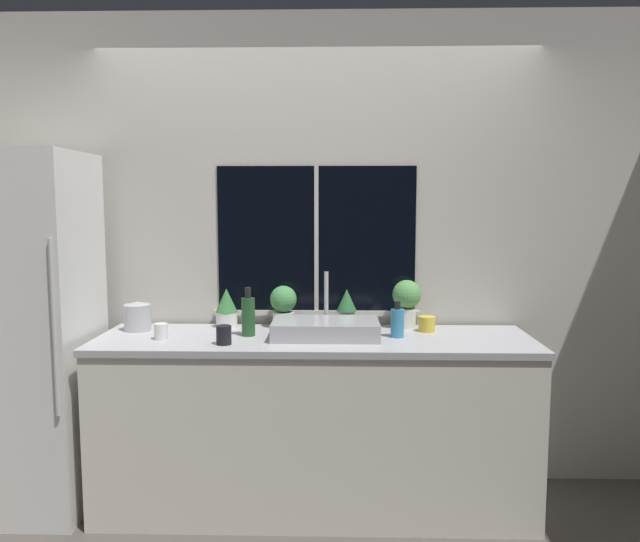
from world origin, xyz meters
name	(u,v)px	position (x,y,z in m)	size (l,w,h in m)	color
ground_plane	(312,537)	(0.00, 0.00, 0.00)	(14.00, 14.00, 0.00)	#4C4742
wall_back	(317,252)	(0.00, 0.71, 1.35)	(8.00, 0.09, 2.70)	#BCB7AD
wall_left	(25,242)	(-2.12, 1.50, 1.35)	(0.06, 7.00, 2.70)	#BCB7AD
wall_right	(623,243)	(2.12, 1.50, 1.35)	(0.06, 7.00, 2.70)	#BCB7AD
counter	(314,422)	(0.00, 0.32, 0.47)	(2.29, 0.67, 0.93)	silver
refrigerator	(27,334)	(-1.52, 0.29, 0.95)	(0.64, 0.63, 1.90)	silver
sink	(326,328)	(0.06, 0.32, 0.98)	(0.56, 0.38, 0.33)	#ADADB2
potted_plant_far_left	(227,307)	(-0.51, 0.57, 1.04)	(0.12, 0.12, 0.22)	white
potted_plant_center_left	(283,305)	(-0.18, 0.57, 1.06)	(0.15, 0.15, 0.24)	white
potted_plant_center_right	(347,307)	(0.17, 0.57, 1.05)	(0.11, 0.11, 0.22)	white
potted_plant_far_right	(407,300)	(0.51, 0.57, 1.09)	(0.16, 0.16, 0.27)	white
soap_bottle	(397,322)	(0.44, 0.33, 1.01)	(0.07, 0.07, 0.19)	teal
bottle_tall	(248,316)	(-0.35, 0.34, 1.04)	(0.07, 0.07, 0.26)	#235128
mug_yellow	(427,324)	(0.61, 0.48, 0.97)	(0.09, 0.09, 0.08)	gold
mug_black	(224,335)	(-0.45, 0.14, 0.98)	(0.08, 0.08, 0.10)	black
mug_white	(161,331)	(-0.79, 0.24, 0.97)	(0.07, 0.07, 0.08)	white
kettle	(138,316)	(-0.98, 0.46, 1.01)	(0.15, 0.15, 0.16)	#B2B2B7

